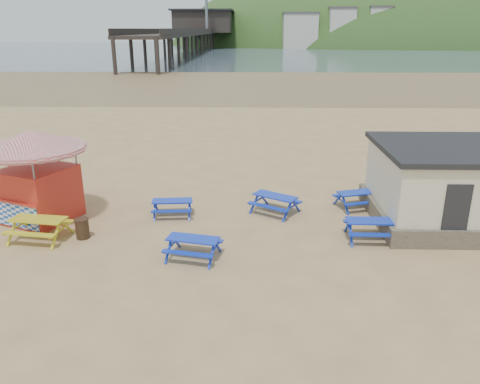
{
  "coord_description": "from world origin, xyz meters",
  "views": [
    {
      "loc": [
        1.82,
        -16.91,
        7.44
      ],
      "look_at": [
        1.34,
        1.5,
        1.0
      ],
      "focal_mm": 35.0,
      "sensor_mm": 36.0,
      "label": 1
    }
  ],
  "objects_px": {
    "ice_cream_kiosk": "(35,164)",
    "litter_bin": "(82,228)",
    "amenity_block": "(469,185)",
    "picnic_table_blue_a": "(172,208)",
    "picnic_table_yellow": "(40,229)",
    "picnic_table_blue_b": "(275,204)"
  },
  "relations": [
    {
      "from": "picnic_table_blue_a",
      "to": "ice_cream_kiosk",
      "type": "height_order",
      "value": "ice_cream_kiosk"
    },
    {
      "from": "picnic_table_blue_b",
      "to": "litter_bin",
      "type": "relative_size",
      "value": 3.07
    },
    {
      "from": "ice_cream_kiosk",
      "to": "amenity_block",
      "type": "height_order",
      "value": "ice_cream_kiosk"
    },
    {
      "from": "picnic_table_yellow",
      "to": "litter_bin",
      "type": "height_order",
      "value": "picnic_table_yellow"
    },
    {
      "from": "picnic_table_blue_a",
      "to": "picnic_table_yellow",
      "type": "bearing_deg",
      "value": -156.82
    },
    {
      "from": "picnic_table_blue_a",
      "to": "amenity_block",
      "type": "relative_size",
      "value": 0.24
    },
    {
      "from": "picnic_table_blue_a",
      "to": "picnic_table_yellow",
      "type": "xyz_separation_m",
      "value": [
        -4.55,
        -2.46,
        0.07
      ]
    },
    {
      "from": "picnic_table_blue_a",
      "to": "picnic_table_blue_b",
      "type": "height_order",
      "value": "picnic_table_blue_b"
    },
    {
      "from": "picnic_table_blue_a",
      "to": "ice_cream_kiosk",
      "type": "distance_m",
      "value": 5.69
    },
    {
      "from": "picnic_table_blue_a",
      "to": "litter_bin",
      "type": "xyz_separation_m",
      "value": [
        -3.01,
        -2.31,
        0.05
      ]
    },
    {
      "from": "picnic_table_blue_a",
      "to": "picnic_table_blue_b",
      "type": "xyz_separation_m",
      "value": [
        4.32,
        0.45,
        0.05
      ]
    },
    {
      "from": "picnic_table_blue_b",
      "to": "picnic_table_blue_a",
      "type": "bearing_deg",
      "value": -141.19
    },
    {
      "from": "amenity_block",
      "to": "ice_cream_kiosk",
      "type": "bearing_deg",
      "value": -179.25
    },
    {
      "from": "litter_bin",
      "to": "amenity_block",
      "type": "height_order",
      "value": "amenity_block"
    },
    {
      "from": "ice_cream_kiosk",
      "to": "litter_bin",
      "type": "bearing_deg",
      "value": -15.5
    },
    {
      "from": "picnic_table_yellow",
      "to": "picnic_table_blue_b",
      "type": "bearing_deg",
      "value": 25.9
    },
    {
      "from": "picnic_table_blue_b",
      "to": "amenity_block",
      "type": "xyz_separation_m",
      "value": [
        7.67,
        -0.73,
        1.18
      ]
    },
    {
      "from": "picnic_table_blue_a",
      "to": "litter_bin",
      "type": "relative_size",
      "value": 2.27
    },
    {
      "from": "litter_bin",
      "to": "ice_cream_kiosk",
      "type": "bearing_deg",
      "value": 141.88
    },
    {
      "from": "picnic_table_blue_a",
      "to": "litter_bin",
      "type": "distance_m",
      "value": 3.79
    },
    {
      "from": "picnic_table_yellow",
      "to": "amenity_block",
      "type": "relative_size",
      "value": 0.3
    },
    {
      "from": "picnic_table_yellow",
      "to": "amenity_block",
      "type": "xyz_separation_m",
      "value": [
        16.54,
        2.18,
        1.15
      ]
    }
  ]
}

